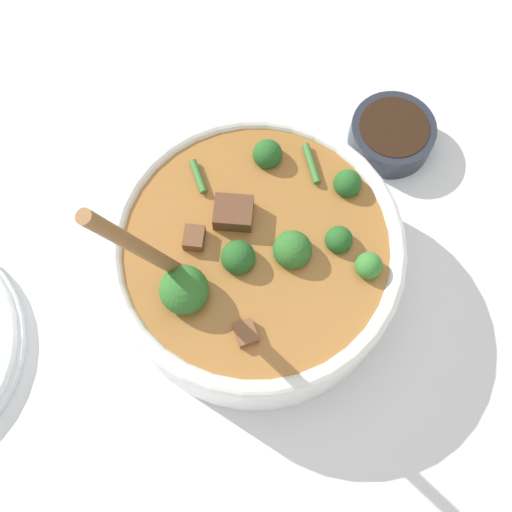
% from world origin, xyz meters
% --- Properties ---
extents(ground_plane, '(4.00, 4.00, 0.00)m').
position_xyz_m(ground_plane, '(0.00, 0.00, 0.00)').
color(ground_plane, silver).
extents(stew_bowl, '(0.27, 0.27, 0.26)m').
position_xyz_m(stew_bowl, '(0.00, 0.00, 0.05)').
color(stew_bowl, white).
rests_on(stew_bowl, ground_plane).
extents(condiment_bowl, '(0.09, 0.09, 0.03)m').
position_xyz_m(condiment_bowl, '(-0.06, -0.21, 0.02)').
color(condiment_bowl, '#232833').
rests_on(condiment_bowl, ground_plane).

